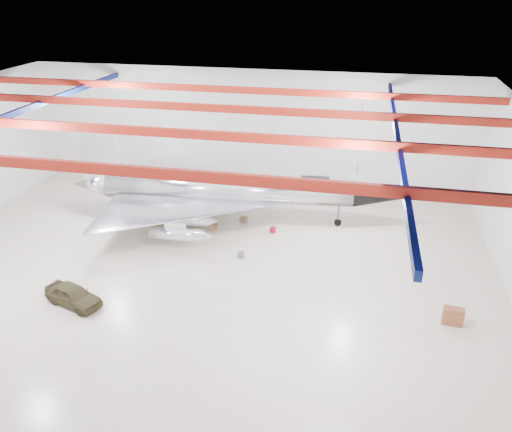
# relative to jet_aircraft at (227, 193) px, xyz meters

# --- Properties ---
(floor) EXTENTS (40.00, 40.00, 0.00)m
(floor) POSITION_rel_jet_aircraft_xyz_m (-0.00, -7.68, -2.48)
(floor) COLOR beige
(floor) RESTS_ON ground
(wall_back) EXTENTS (40.00, 0.00, 40.00)m
(wall_back) POSITION_rel_jet_aircraft_xyz_m (-0.00, 7.32, 3.02)
(wall_back) COLOR silver
(wall_back) RESTS_ON floor
(ceiling) EXTENTS (40.00, 40.00, 0.00)m
(ceiling) POSITION_rel_jet_aircraft_xyz_m (-0.00, -7.68, 8.52)
(ceiling) COLOR #0A0F38
(ceiling) RESTS_ON wall_back
(ceiling_structure) EXTENTS (39.50, 29.50, 1.08)m
(ceiling_structure) POSITION_rel_jet_aircraft_xyz_m (-0.00, -7.68, 7.85)
(ceiling_structure) COLOR maroon
(ceiling_structure) RESTS_ON ceiling
(jet_aircraft) EXTENTS (27.68, 17.41, 7.55)m
(jet_aircraft) POSITION_rel_jet_aircraft_xyz_m (0.00, 0.00, 0.00)
(jet_aircraft) COLOR silver
(jet_aircraft) RESTS_ON floor
(jeep) EXTENTS (4.12, 2.65, 1.31)m
(jeep) POSITION_rel_jet_aircraft_xyz_m (-6.14, -13.22, -1.82)
(jeep) COLOR #3C351E
(jeep) RESTS_ON floor
(desk) EXTENTS (1.19, 0.68, 1.05)m
(desk) POSITION_rel_jet_aircraft_xyz_m (16.11, -10.43, -1.95)
(desk) COLOR brown
(desk) RESTS_ON floor
(crate_ply) EXTENTS (0.67, 0.59, 0.40)m
(crate_ply) POSITION_rel_jet_aircraft_xyz_m (-5.48, -1.91, -2.28)
(crate_ply) COLOR olive
(crate_ply) RESTS_ON floor
(toolbox_red) EXTENTS (0.46, 0.39, 0.29)m
(toolbox_red) POSITION_rel_jet_aircraft_xyz_m (-2.23, 1.63, -2.33)
(toolbox_red) COLOR maroon
(toolbox_red) RESTS_ON floor
(engine_drum) EXTENTS (0.49, 0.49, 0.41)m
(engine_drum) POSITION_rel_jet_aircraft_xyz_m (2.46, -5.63, -2.27)
(engine_drum) COLOR #59595B
(engine_drum) RESTS_ON floor
(parts_bin) EXTENTS (0.63, 0.55, 0.39)m
(parts_bin) POSITION_rel_jet_aircraft_xyz_m (1.31, 0.08, -2.28)
(parts_bin) COLOR olive
(parts_bin) RESTS_ON floor
(crate_small) EXTENTS (0.43, 0.38, 0.26)m
(crate_small) POSITION_rel_jet_aircraft_xyz_m (-4.98, 0.70, -2.34)
(crate_small) COLOR #59595B
(crate_small) RESTS_ON floor
(tool_chest) EXTENTS (0.61, 0.61, 0.42)m
(tool_chest) POSITION_rel_jet_aircraft_xyz_m (3.99, -1.29, -2.27)
(tool_chest) COLOR maroon
(tool_chest) RESTS_ON floor
(oil_barrel) EXTENTS (0.72, 0.63, 0.43)m
(oil_barrel) POSITION_rel_jet_aircraft_xyz_m (-0.71, -1.66, -2.26)
(oil_barrel) COLOR olive
(oil_barrel) RESTS_ON floor
(spares_box) EXTENTS (0.43, 0.43, 0.35)m
(spares_box) POSITION_rel_jet_aircraft_xyz_m (1.47, -0.14, -2.30)
(spares_box) COLOR #59595B
(spares_box) RESTS_ON floor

